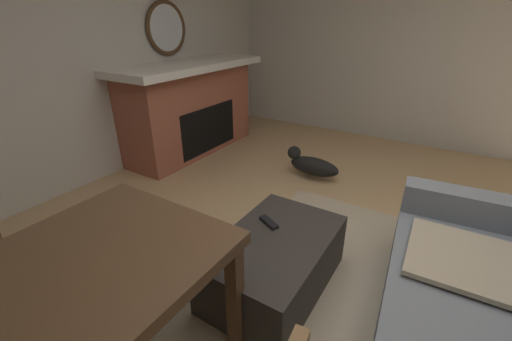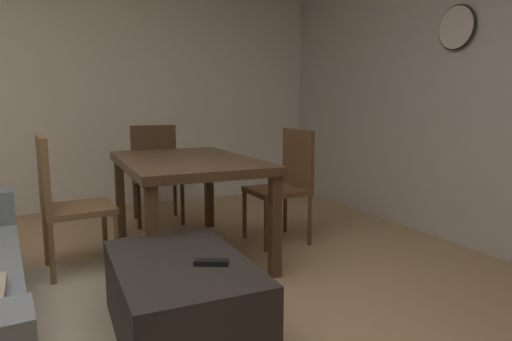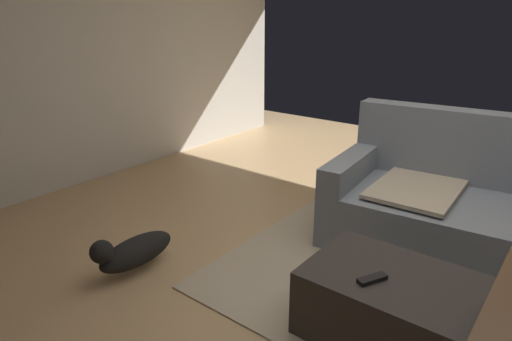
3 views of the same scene
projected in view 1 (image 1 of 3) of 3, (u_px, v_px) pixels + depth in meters
name	position (u px, v px, depth m)	size (l,w,h in m)	color
floor	(332.00, 287.00, 2.20)	(7.90, 7.90, 0.00)	tan
wall_back_fireplace_side	(50.00, 58.00, 3.01)	(6.99, 0.12, 2.59)	beige
wall_left	(433.00, 46.00, 4.17)	(0.12, 6.07, 2.59)	beige
area_rug	(361.00, 324.00, 1.93)	(2.60, 2.00, 0.01)	tan
fireplace	(191.00, 108.00, 4.20)	(2.05, 0.76, 1.14)	#9E5642
round_wall_mirror	(166.00, 28.00, 3.94)	(0.62, 0.05, 0.62)	#4C331E
ottoman_coffee_table	(275.00, 263.00, 2.13)	(0.96, 0.61, 0.39)	#2D2826
tv_remote	(269.00, 222.00, 2.18)	(0.05, 0.16, 0.02)	black
dining_table	(41.00, 309.00, 1.22)	(1.46, 0.92, 0.74)	#513823
small_dog	(311.00, 165.00, 3.61)	(0.21, 0.61, 0.28)	black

